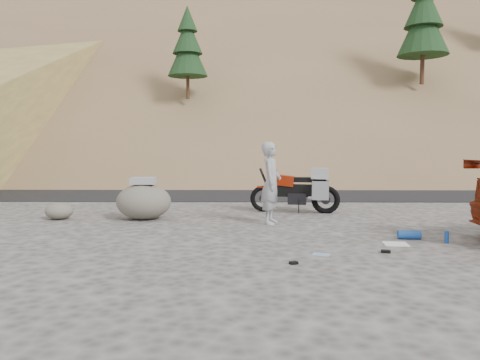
# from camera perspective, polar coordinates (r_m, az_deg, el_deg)

# --- Properties ---
(ground) EXTENTS (140.00, 140.00, 0.00)m
(ground) POSITION_cam_1_polar(r_m,az_deg,el_deg) (9.79, 7.09, -6.54)
(ground) COLOR #484542
(ground) RESTS_ON ground
(road) EXTENTS (120.00, 7.00, 0.05)m
(road) POSITION_cam_1_polar(r_m,az_deg,el_deg) (18.68, 4.06, -1.47)
(road) COLOR black
(road) RESTS_ON ground
(hillside) EXTENTS (120.00, 73.00, 46.72)m
(hillside) POSITION_cam_1_polar(r_m,az_deg,el_deg) (51.30, 1.98, 14.47)
(hillside) COLOR brown
(hillside) RESTS_ON ground
(motorcycle) EXTENTS (2.45, 0.94, 1.46)m
(motorcycle) POSITION_cam_1_polar(r_m,az_deg,el_deg) (12.86, 7.17, -1.20)
(motorcycle) COLOR black
(motorcycle) RESTS_ON ground
(man) EXTENTS (0.59, 0.78, 1.91)m
(man) POSITION_cam_1_polar(r_m,az_deg,el_deg) (11.01, 3.79, -5.33)
(man) COLOR #9A9BA0
(man) RESTS_ON ground
(boulder) EXTENTS (1.58, 1.42, 1.06)m
(boulder) POSITION_cam_1_polar(r_m,az_deg,el_deg) (11.83, -11.66, -2.50)
(boulder) COLOR #504D45
(boulder) RESTS_ON ground
(small_rock) EXTENTS (0.81, 0.76, 0.41)m
(small_rock) POSITION_cam_1_polar(r_m,az_deg,el_deg) (12.46, -21.19, -3.55)
(small_rock) COLOR #504D45
(small_rock) RESTS_ON ground
(gear_white_cloth) EXTENTS (0.47, 0.42, 0.01)m
(gear_white_cloth) POSITION_cam_1_polar(r_m,az_deg,el_deg) (9.16, 18.44, -7.40)
(gear_white_cloth) COLOR white
(gear_white_cloth) RESTS_ON ground
(gear_blue_mat) EXTENTS (0.44, 0.20, 0.17)m
(gear_blue_mat) POSITION_cam_1_polar(r_m,az_deg,el_deg) (9.73, 19.93, -6.30)
(gear_blue_mat) COLOR #184695
(gear_blue_mat) RESTS_ON ground
(gear_bottle) EXTENTS (0.09, 0.09, 0.23)m
(gear_bottle) POSITION_cam_1_polar(r_m,az_deg,el_deg) (9.61, 23.88, -6.37)
(gear_bottle) COLOR #184695
(gear_bottle) RESTS_ON ground
(gear_glove_a) EXTENTS (0.18, 0.14, 0.04)m
(gear_glove_a) POSITION_cam_1_polar(r_m,az_deg,el_deg) (8.40, 17.34, -8.31)
(gear_glove_a) COLOR black
(gear_glove_a) RESTS_ON ground
(gear_glove_b) EXTENTS (0.15, 0.14, 0.04)m
(gear_glove_b) POSITION_cam_1_polar(r_m,az_deg,el_deg) (7.32, 6.56, -10.00)
(gear_glove_b) COLOR black
(gear_glove_b) RESTS_ON ground
(gear_blue_cloth) EXTENTS (0.34, 0.29, 0.01)m
(gear_blue_cloth) POSITION_cam_1_polar(r_m,az_deg,el_deg) (7.98, 9.84, -8.95)
(gear_blue_cloth) COLOR #7B9EBF
(gear_blue_cloth) RESTS_ON ground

